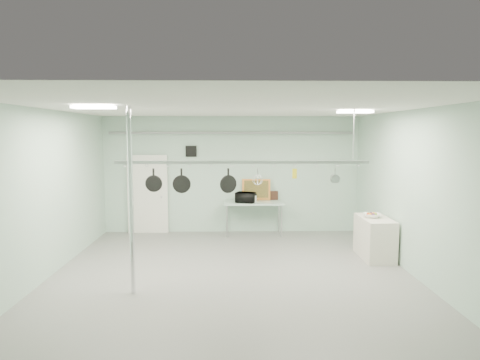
{
  "coord_description": "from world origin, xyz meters",
  "views": [
    {
      "loc": [
        -0.02,
        -7.74,
        2.75
      ],
      "look_at": [
        0.17,
        1.0,
        1.78
      ],
      "focal_mm": 32.0,
      "sensor_mm": 36.0,
      "label": 1
    }
  ],
  "objects_px": {
    "side_cabinet": "(375,238)",
    "chrome_pole": "(131,202)",
    "microwave": "(246,197)",
    "skillet_left": "(154,180)",
    "prep_table": "(254,204)",
    "skillet_mid": "(182,181)",
    "skillet_right": "(228,181)",
    "coffee_canister": "(254,199)",
    "pot_rack": "(242,161)",
    "fruit_bowl": "(372,216)"
  },
  "relations": [
    {
      "from": "chrome_pole",
      "to": "microwave",
      "type": "distance_m",
      "value": 4.61
    },
    {
      "from": "skillet_mid",
      "to": "skillet_right",
      "type": "distance_m",
      "value": 0.88
    },
    {
      "from": "chrome_pole",
      "to": "pot_rack",
      "type": "bearing_deg",
      "value": 25.35
    },
    {
      "from": "chrome_pole",
      "to": "skillet_left",
      "type": "bearing_deg",
      "value": 76.0
    },
    {
      "from": "side_cabinet",
      "to": "skillet_right",
      "type": "height_order",
      "value": "skillet_right"
    },
    {
      "from": "pot_rack",
      "to": "skillet_left",
      "type": "height_order",
      "value": "pot_rack"
    },
    {
      "from": "side_cabinet",
      "to": "skillet_mid",
      "type": "height_order",
      "value": "skillet_mid"
    },
    {
      "from": "coffee_canister",
      "to": "skillet_left",
      "type": "bearing_deg",
      "value": -122.74
    },
    {
      "from": "prep_table",
      "to": "coffee_canister",
      "type": "xyz_separation_m",
      "value": [
        -0.01,
        -0.08,
        0.17
      ]
    },
    {
      "from": "side_cabinet",
      "to": "skillet_mid",
      "type": "relative_size",
      "value": 2.52
    },
    {
      "from": "prep_table",
      "to": "pot_rack",
      "type": "bearing_deg",
      "value": -96.91
    },
    {
      "from": "prep_table",
      "to": "coffee_canister",
      "type": "relative_size",
      "value": 8.4
    },
    {
      "from": "coffee_canister",
      "to": "pot_rack",
      "type": "bearing_deg",
      "value": -96.95
    },
    {
      "from": "skillet_right",
      "to": "chrome_pole",
      "type": "bearing_deg",
      "value": -176.45
    },
    {
      "from": "skillet_left",
      "to": "skillet_mid",
      "type": "distance_m",
      "value": 0.53
    },
    {
      "from": "fruit_bowl",
      "to": "skillet_left",
      "type": "bearing_deg",
      "value": -166.18
    },
    {
      "from": "skillet_right",
      "to": "microwave",
      "type": "bearing_deg",
      "value": 56.73
    },
    {
      "from": "skillet_left",
      "to": "skillet_mid",
      "type": "relative_size",
      "value": 0.9
    },
    {
      "from": "microwave",
      "to": "chrome_pole",
      "type": "bearing_deg",
      "value": 82.68
    },
    {
      "from": "prep_table",
      "to": "microwave",
      "type": "relative_size",
      "value": 3.24
    },
    {
      "from": "fruit_bowl",
      "to": "skillet_right",
      "type": "bearing_deg",
      "value": -160.39
    },
    {
      "from": "pot_rack",
      "to": "fruit_bowl",
      "type": "bearing_deg",
      "value": 21.26
    },
    {
      "from": "skillet_left",
      "to": "fruit_bowl",
      "type": "bearing_deg",
      "value": 13.01
    },
    {
      "from": "pot_rack",
      "to": "fruit_bowl",
      "type": "relative_size",
      "value": 12.96
    },
    {
      "from": "microwave",
      "to": "fruit_bowl",
      "type": "xyz_separation_m",
      "value": [
        2.7,
        -2.06,
        -0.1
      ]
    },
    {
      "from": "skillet_left",
      "to": "skillet_mid",
      "type": "bearing_deg",
      "value": -0.81
    },
    {
      "from": "chrome_pole",
      "to": "prep_table",
      "type": "distance_m",
      "value": 4.85
    },
    {
      "from": "skillet_mid",
      "to": "microwave",
      "type": "bearing_deg",
      "value": 68.36
    },
    {
      "from": "side_cabinet",
      "to": "pot_rack",
      "type": "height_order",
      "value": "pot_rack"
    },
    {
      "from": "pot_rack",
      "to": "skillet_left",
      "type": "relative_size",
      "value": 11.23
    },
    {
      "from": "prep_table",
      "to": "microwave",
      "type": "height_order",
      "value": "microwave"
    },
    {
      "from": "microwave",
      "to": "skillet_left",
      "type": "height_order",
      "value": "skillet_left"
    },
    {
      "from": "chrome_pole",
      "to": "side_cabinet",
      "type": "height_order",
      "value": "chrome_pole"
    },
    {
      "from": "pot_rack",
      "to": "skillet_mid",
      "type": "bearing_deg",
      "value": 180.0
    },
    {
      "from": "side_cabinet",
      "to": "chrome_pole",
      "type": "bearing_deg",
      "value": -157.59
    },
    {
      "from": "skillet_left",
      "to": "skillet_right",
      "type": "relative_size",
      "value": 0.91
    },
    {
      "from": "pot_rack",
      "to": "skillet_left",
      "type": "xyz_separation_m",
      "value": [
        -1.68,
        0.0,
        -0.36
      ]
    },
    {
      "from": "microwave",
      "to": "fruit_bowl",
      "type": "bearing_deg",
      "value": 162.39
    },
    {
      "from": "side_cabinet",
      "to": "microwave",
      "type": "bearing_deg",
      "value": 143.12
    },
    {
      "from": "coffee_canister",
      "to": "microwave",
      "type": "bearing_deg",
      "value": -170.26
    },
    {
      "from": "skillet_left",
      "to": "coffee_canister",
      "type": "bearing_deg",
      "value": 56.45
    },
    {
      "from": "skillet_mid",
      "to": "coffee_canister",
      "type": "bearing_deg",
      "value": 65.42
    },
    {
      "from": "skillet_mid",
      "to": "pot_rack",
      "type": "bearing_deg",
      "value": 1.03
    },
    {
      "from": "coffee_canister",
      "to": "skillet_left",
      "type": "relative_size",
      "value": 0.45
    },
    {
      "from": "chrome_pole",
      "to": "skillet_right",
      "type": "xyz_separation_m",
      "value": [
        1.63,
        0.9,
        0.25
      ]
    },
    {
      "from": "microwave",
      "to": "coffee_canister",
      "type": "xyz_separation_m",
      "value": [
        0.21,
        0.04,
        -0.04
      ]
    },
    {
      "from": "coffee_canister",
      "to": "skillet_right",
      "type": "relative_size",
      "value": 0.41
    },
    {
      "from": "coffee_canister",
      "to": "skillet_mid",
      "type": "distance_m",
      "value": 3.67
    },
    {
      "from": "prep_table",
      "to": "skillet_mid",
      "type": "bearing_deg",
      "value": -115.15
    },
    {
      "from": "chrome_pole",
      "to": "skillet_mid",
      "type": "xyz_separation_m",
      "value": [
        0.75,
        0.9,
        0.25
      ]
    }
  ]
}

